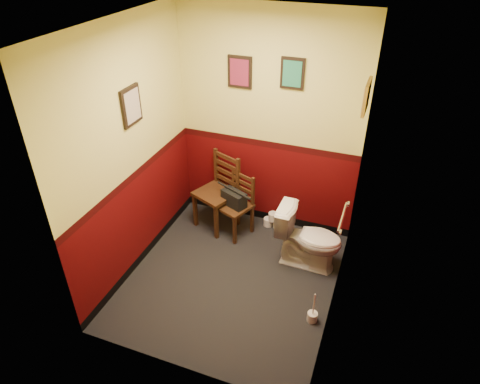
% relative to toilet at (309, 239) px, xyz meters
% --- Properties ---
extents(floor, '(2.20, 2.40, 0.00)m').
position_rel_toilet_xyz_m(floor, '(-0.72, -0.54, -0.36)').
color(floor, black).
rests_on(floor, ground).
extents(ceiling, '(2.20, 2.40, 0.00)m').
position_rel_toilet_xyz_m(ceiling, '(-0.72, -0.54, 2.34)').
color(ceiling, silver).
rests_on(ceiling, ground).
extents(wall_back, '(2.20, 0.00, 2.70)m').
position_rel_toilet_xyz_m(wall_back, '(-0.72, 0.66, 0.99)').
color(wall_back, '#480608').
rests_on(wall_back, ground).
extents(wall_front, '(2.20, 0.00, 2.70)m').
position_rel_toilet_xyz_m(wall_front, '(-0.72, -1.74, 0.99)').
color(wall_front, '#480608').
rests_on(wall_front, ground).
extents(wall_left, '(0.00, 2.40, 2.70)m').
position_rel_toilet_xyz_m(wall_left, '(-1.82, -0.54, 0.99)').
color(wall_left, '#480608').
rests_on(wall_left, ground).
extents(wall_right, '(0.00, 2.40, 2.70)m').
position_rel_toilet_xyz_m(wall_right, '(0.38, -0.54, 0.99)').
color(wall_right, '#480608').
rests_on(wall_right, ground).
extents(grab_bar, '(0.05, 0.56, 0.06)m').
position_rel_toilet_xyz_m(grab_bar, '(0.35, -0.29, 0.59)').
color(grab_bar, silver).
rests_on(grab_bar, wall_right).
extents(framed_print_back_a, '(0.28, 0.04, 0.36)m').
position_rel_toilet_xyz_m(framed_print_back_a, '(-1.07, 0.64, 1.59)').
color(framed_print_back_a, black).
rests_on(framed_print_back_a, wall_back).
extents(framed_print_back_b, '(0.26, 0.04, 0.34)m').
position_rel_toilet_xyz_m(framed_print_back_b, '(-0.47, 0.64, 1.64)').
color(framed_print_back_b, black).
rests_on(framed_print_back_b, wall_back).
extents(framed_print_left, '(0.04, 0.30, 0.38)m').
position_rel_toilet_xyz_m(framed_print_left, '(-1.80, -0.44, 1.49)').
color(framed_print_left, black).
rests_on(framed_print_left, wall_left).
extents(framed_print_right, '(0.04, 0.34, 0.28)m').
position_rel_toilet_xyz_m(framed_print_right, '(0.36, 0.06, 1.69)').
color(framed_print_right, olive).
rests_on(framed_print_right, wall_right).
extents(toilet, '(0.75, 0.43, 0.73)m').
position_rel_toilet_xyz_m(toilet, '(0.00, 0.00, 0.00)').
color(toilet, white).
rests_on(toilet, floor).
extents(toilet_brush, '(0.10, 0.10, 0.37)m').
position_rel_toilet_xyz_m(toilet_brush, '(0.24, -0.81, -0.30)').
color(toilet_brush, silver).
rests_on(toilet_brush, floor).
extents(chair_left, '(0.59, 0.59, 0.97)m').
position_rel_toilet_xyz_m(chair_left, '(-1.25, 0.36, 0.12)').
color(chair_left, '#462715').
rests_on(chair_left, floor).
extents(chair_right, '(0.49, 0.49, 0.80)m').
position_rel_toilet_xyz_m(chair_right, '(-0.99, 0.28, 0.04)').
color(chair_right, '#462715').
rests_on(chair_right, floor).
extents(handbag, '(0.34, 0.26, 0.23)m').
position_rel_toilet_xyz_m(handbag, '(-1.00, 0.25, 0.15)').
color(handbag, black).
rests_on(handbag, chair_right).
extents(tp_stack, '(0.25, 0.13, 0.21)m').
position_rel_toilet_xyz_m(tp_stack, '(-0.57, 0.54, -0.27)').
color(tp_stack, silver).
rests_on(tp_stack, floor).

